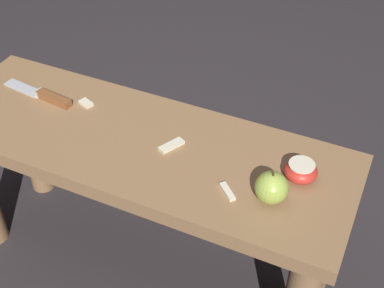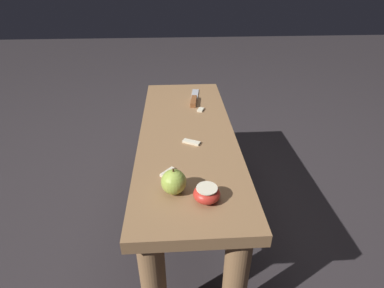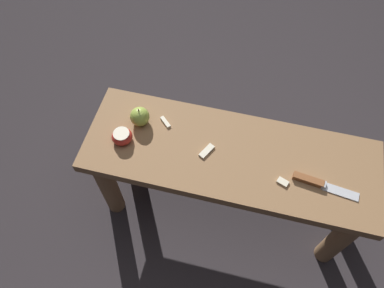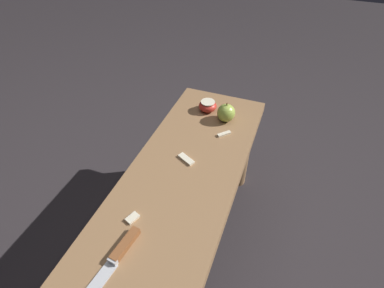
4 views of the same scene
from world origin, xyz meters
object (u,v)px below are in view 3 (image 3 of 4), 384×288
at_px(apple_whole, 140,117).
at_px(apple_cut, 122,136).
at_px(wooden_bench, 228,168).
at_px(knife, 316,183).

height_order(apple_whole, apple_cut, apple_whole).
bearing_deg(apple_cut, wooden_bench, -174.71).
distance_m(wooden_bench, knife, 0.33).
height_order(wooden_bench, knife, knife).
distance_m(apple_whole, apple_cut, 0.10).
distance_m(knife, apple_whole, 0.66).
bearing_deg(apple_cut, knife, 179.08).
xyz_separation_m(wooden_bench, knife, (-0.30, 0.05, 0.12)).
bearing_deg(knife, wooden_bench, 178.42).
height_order(knife, apple_cut, apple_cut).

